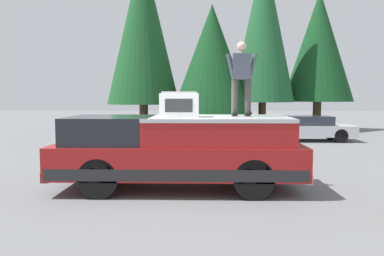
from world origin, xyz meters
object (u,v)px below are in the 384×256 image
(person_on_truck_bed, at_px, (241,77))
(parked_car_maroon, at_px, (186,128))
(compressor_unit, at_px, (180,104))
(pickup_truck, at_px, (178,151))
(parked_car_silver, at_px, (308,128))

(person_on_truck_bed, height_order, parked_car_maroon, person_on_truck_bed)
(compressor_unit, bearing_deg, pickup_truck, 16.42)
(parked_car_silver, bearing_deg, pickup_truck, 149.98)
(compressor_unit, relative_size, person_on_truck_bed, 0.50)
(pickup_truck, distance_m, parked_car_maroon, 9.92)
(pickup_truck, xyz_separation_m, person_on_truck_bed, (0.24, -1.43, 1.68))
(pickup_truck, relative_size, parked_car_silver, 1.35)
(person_on_truck_bed, bearing_deg, parked_car_silver, -23.69)
(pickup_truck, bearing_deg, parked_car_silver, -30.02)
(parked_car_maroon, bearing_deg, parked_car_silver, -94.00)
(parked_car_silver, bearing_deg, compressor_unit, 150.47)
(parked_car_silver, relative_size, parked_car_maroon, 1.00)
(person_on_truck_bed, bearing_deg, compressor_unit, 104.79)
(pickup_truck, xyz_separation_m, parked_car_silver, (9.51, -5.50, -0.29))
(parked_car_maroon, bearing_deg, compressor_unit, -178.45)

